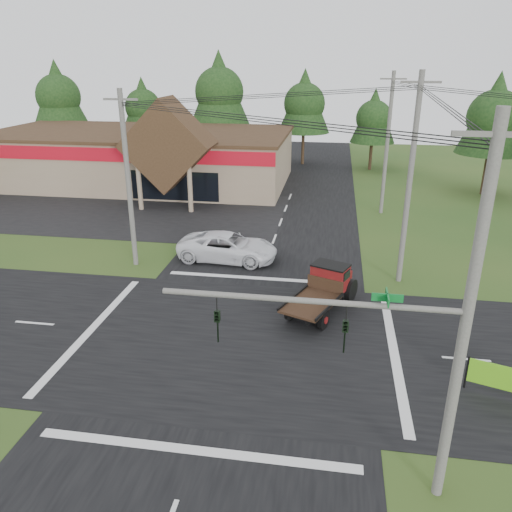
# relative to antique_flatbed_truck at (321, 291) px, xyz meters

# --- Properties ---
(ground) EXTENTS (120.00, 120.00, 0.00)m
(ground) POSITION_rel_antique_flatbed_truck_xyz_m (-3.65, -3.47, -1.12)
(ground) COLOR #274A1A
(ground) RESTS_ON ground
(road_ns) EXTENTS (12.00, 120.00, 0.02)m
(road_ns) POSITION_rel_antique_flatbed_truck_xyz_m (-3.65, -3.47, -1.11)
(road_ns) COLOR black
(road_ns) RESTS_ON ground
(road_ew) EXTENTS (120.00, 12.00, 0.02)m
(road_ew) POSITION_rel_antique_flatbed_truck_xyz_m (-3.65, -3.47, -1.11)
(road_ew) COLOR black
(road_ew) RESTS_ON ground
(parking_apron) EXTENTS (28.00, 14.00, 0.02)m
(parking_apron) POSITION_rel_antique_flatbed_truck_xyz_m (-17.65, 15.53, -1.11)
(parking_apron) COLOR black
(parking_apron) RESTS_ON ground
(cvs_building) EXTENTS (30.40, 18.20, 9.19)m
(cvs_building) POSITION_rel_antique_flatbed_truck_xyz_m (-19.36, 26.10, 1.66)
(cvs_building) COLOR gray
(cvs_building) RESTS_ON ground
(traffic_signal_mast) EXTENTS (8.12, 0.24, 7.00)m
(traffic_signal_mast) POSITION_rel_antique_flatbed_truck_xyz_m (2.16, -10.97, 3.30)
(traffic_signal_mast) COLOR #595651
(traffic_signal_mast) RESTS_ON ground
(utility_pole_nr) EXTENTS (2.00, 0.30, 11.00)m
(utility_pole_nr) POSITION_rel_antique_flatbed_truck_xyz_m (3.85, -10.97, 4.52)
(utility_pole_nr) COLOR #595651
(utility_pole_nr) RESTS_ON ground
(utility_pole_nw) EXTENTS (2.00, 0.30, 10.50)m
(utility_pole_nw) POSITION_rel_antique_flatbed_truck_xyz_m (-11.65, 4.53, 4.27)
(utility_pole_nw) COLOR #595651
(utility_pole_nw) RESTS_ON ground
(utility_pole_ne) EXTENTS (2.00, 0.30, 11.50)m
(utility_pole_ne) POSITION_rel_antique_flatbed_truck_xyz_m (4.35, 4.53, 4.77)
(utility_pole_ne) COLOR #595651
(utility_pole_ne) RESTS_ON ground
(utility_pole_n) EXTENTS (2.00, 0.30, 11.20)m
(utility_pole_n) POSITION_rel_antique_flatbed_truck_xyz_m (4.35, 18.53, 4.62)
(utility_pole_n) COLOR #595651
(utility_pole_n) RESTS_ON ground
(tree_row_a) EXTENTS (6.72, 6.72, 12.12)m
(tree_row_a) POSITION_rel_antique_flatbed_truck_xyz_m (-33.65, 36.53, 6.93)
(tree_row_a) COLOR #332316
(tree_row_a) RESTS_ON ground
(tree_row_b) EXTENTS (5.60, 5.60, 10.10)m
(tree_row_b) POSITION_rel_antique_flatbed_truck_xyz_m (-23.65, 38.53, 5.58)
(tree_row_b) COLOR #332316
(tree_row_b) RESTS_ON ground
(tree_row_c) EXTENTS (7.28, 7.28, 13.13)m
(tree_row_c) POSITION_rel_antique_flatbed_truck_xyz_m (-13.65, 37.53, 7.60)
(tree_row_c) COLOR #332316
(tree_row_c) RESTS_ON ground
(tree_row_d) EXTENTS (6.16, 6.16, 11.11)m
(tree_row_d) POSITION_rel_antique_flatbed_truck_xyz_m (-3.65, 38.53, 6.26)
(tree_row_d) COLOR #332316
(tree_row_d) RESTS_ON ground
(tree_row_e) EXTENTS (5.04, 5.04, 9.09)m
(tree_row_e) POSITION_rel_antique_flatbed_truck_xyz_m (4.35, 36.53, 4.91)
(tree_row_e) COLOR #332316
(tree_row_e) RESTS_ON ground
(tree_side_ne) EXTENTS (6.16, 6.16, 11.11)m
(tree_side_ne) POSITION_rel_antique_flatbed_truck_xyz_m (14.35, 26.53, 6.26)
(tree_side_ne) COLOR #332316
(tree_side_ne) RESTS_ON ground
(antique_flatbed_truck) EXTENTS (3.95, 5.74, 2.24)m
(antique_flatbed_truck) POSITION_rel_antique_flatbed_truck_xyz_m (0.00, 0.00, 0.00)
(antique_flatbed_truck) COLOR #5C0D10
(antique_flatbed_truck) RESTS_ON ground
(white_pickup) EXTENTS (6.44, 3.28, 1.74)m
(white_pickup) POSITION_rel_antique_flatbed_truck_xyz_m (-6.10, 6.17, -0.25)
(white_pickup) COLOR white
(white_pickup) RESTS_ON ground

